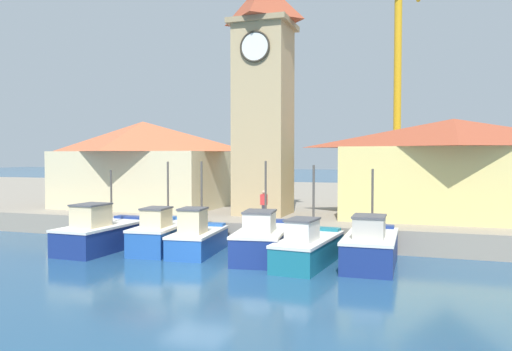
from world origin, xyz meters
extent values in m
plane|color=navy|center=(0.00, 0.00, 0.00)|extent=(300.00, 300.00, 0.00)
cube|color=gray|center=(0.00, 26.04, 0.57)|extent=(120.00, 40.00, 1.14)
cube|color=navy|center=(-6.39, 2.89, 0.57)|extent=(2.25, 5.17, 1.15)
cube|color=navy|center=(-6.32, 5.20, 1.27)|extent=(1.79, 0.66, 0.24)
cube|color=silver|center=(-6.39, 2.89, 1.20)|extent=(2.31, 5.24, 0.12)
cube|color=beige|center=(-6.42, 2.00, 1.75)|extent=(1.30, 1.57, 0.99)
cube|color=#4C4C51|center=(-6.42, 2.00, 2.29)|extent=(1.38, 1.65, 0.08)
cylinder|color=#4C4742|center=(-6.37, 3.53, 2.56)|extent=(0.10, 0.10, 2.60)
torus|color=black|center=(-7.50, 3.18, 0.57)|extent=(0.14, 0.52, 0.52)
cube|color=#2356A8|center=(-3.58, 3.75, 0.57)|extent=(2.15, 4.71, 1.15)
cube|color=#2356A8|center=(-3.77, 5.77, 1.27)|extent=(1.53, 0.73, 0.24)
cube|color=silver|center=(-3.58, 3.75, 1.20)|extent=(2.22, 4.77, 0.12)
cube|color=beige|center=(-3.51, 2.95, 1.67)|extent=(1.17, 1.46, 0.82)
cube|color=#4C4C51|center=(-3.51, 2.95, 2.12)|extent=(1.25, 1.55, 0.08)
cylinder|color=#4C4742|center=(-3.63, 4.32, 2.77)|extent=(0.10, 0.10, 3.03)
torus|color=black|center=(-4.55, 3.89, 0.57)|extent=(0.17, 0.53, 0.52)
cube|color=#2356A8|center=(-1.65, 3.56, 0.47)|extent=(2.13, 4.28, 0.95)
cube|color=#2356A8|center=(-1.83, 5.37, 1.07)|extent=(1.51, 0.75, 0.24)
cube|color=silver|center=(-1.65, 3.56, 1.00)|extent=(2.19, 4.34, 0.12)
cube|color=beige|center=(-1.58, 2.85, 1.59)|extent=(1.15, 1.34, 1.07)
cube|color=#4C4C51|center=(-1.58, 2.85, 2.17)|extent=(1.24, 1.42, 0.08)
cylinder|color=#4C4742|center=(-1.70, 4.08, 2.68)|extent=(0.10, 0.10, 3.24)
torus|color=black|center=(-2.60, 3.67, 0.47)|extent=(0.17, 0.53, 0.52)
cube|color=navy|center=(1.52, 3.64, 0.59)|extent=(2.66, 5.31, 1.18)
cube|color=navy|center=(1.21, 5.91, 1.30)|extent=(1.76, 0.82, 0.24)
cube|color=silver|center=(1.52, 3.64, 1.23)|extent=(2.73, 5.37, 0.12)
cube|color=beige|center=(1.64, 2.76, 1.71)|extent=(1.39, 1.67, 0.83)
cube|color=#4C4C51|center=(1.64, 2.76, 2.17)|extent=(1.48, 1.76, 0.08)
cylinder|color=#4C4742|center=(1.44, 4.27, 2.81)|extent=(0.10, 0.10, 3.03)
torus|color=black|center=(0.42, 3.75, 0.59)|extent=(0.19, 0.53, 0.52)
cube|color=#196B7F|center=(3.79, 2.88, 0.51)|extent=(2.18, 5.10, 1.02)
cube|color=#196B7F|center=(4.00, 5.10, 1.14)|extent=(1.50, 0.74, 0.24)
cube|color=silver|center=(3.79, 2.88, 1.07)|extent=(2.25, 5.16, 0.12)
cube|color=silver|center=(3.70, 2.02, 1.54)|extent=(1.16, 1.58, 0.82)
cube|color=#4C4C51|center=(3.70, 2.02, 1.99)|extent=(1.25, 1.67, 0.08)
cylinder|color=#4C4742|center=(3.85, 3.50, 2.65)|extent=(0.10, 0.10, 3.04)
torus|color=black|center=(2.88, 3.22, 0.51)|extent=(0.17, 0.53, 0.52)
cube|color=navy|center=(6.27, 3.52, 0.59)|extent=(2.06, 4.81, 1.18)
cube|color=navy|center=(6.24, 5.66, 1.30)|extent=(1.70, 0.62, 0.24)
cube|color=silver|center=(6.27, 3.52, 1.23)|extent=(2.12, 4.87, 0.12)
cube|color=#B2ADA3|center=(6.29, 2.68, 1.70)|extent=(1.21, 1.45, 0.83)
cube|color=#4C4C51|center=(6.29, 2.68, 2.15)|extent=(1.30, 1.53, 0.08)
cylinder|color=#4C4742|center=(6.27, 4.11, 2.65)|extent=(0.10, 0.10, 2.72)
torus|color=black|center=(5.20, 3.74, 0.59)|extent=(0.13, 0.52, 0.52)
cube|color=tan|center=(-0.60, 10.31, 6.58)|extent=(2.97, 2.97, 10.88)
cube|color=#9C865F|center=(-0.60, 10.31, 12.17)|extent=(3.47, 3.47, 0.30)
pyramid|color=#A3472D|center=(-0.60, 10.31, 13.52)|extent=(3.47, 3.47, 2.42)
cylinder|color=white|center=(-0.60, 8.76, 10.60)|extent=(1.63, 0.12, 1.63)
torus|color=#332D23|center=(-0.60, 8.72, 10.60)|extent=(1.75, 0.12, 1.75)
cube|color=beige|center=(-9.57, 11.76, 3.00)|extent=(10.42, 6.65, 3.72)
pyramid|color=#C1603D|center=(-9.57, 11.76, 5.86)|extent=(10.82, 7.05, 2.01)
cube|color=#E5D17A|center=(9.84, 11.57, 3.10)|extent=(11.54, 6.21, 3.92)
pyramid|color=#A3472D|center=(9.84, 11.57, 5.82)|extent=(11.94, 6.61, 1.53)
cube|color=#976E11|center=(6.38, 21.32, 1.74)|extent=(2.00, 2.00, 1.20)
cylinder|color=gold|center=(6.38, 21.32, 11.94)|extent=(0.56, 0.56, 19.21)
cylinder|color=#33333D|center=(0.37, 7.33, 1.56)|extent=(0.22, 0.22, 0.85)
cube|color=red|center=(0.37, 7.33, 2.27)|extent=(0.34, 0.22, 0.56)
sphere|color=tan|center=(0.37, 7.33, 2.66)|extent=(0.20, 0.20, 0.20)
camera|label=1|loc=(8.33, -17.55, 4.56)|focal=35.00mm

